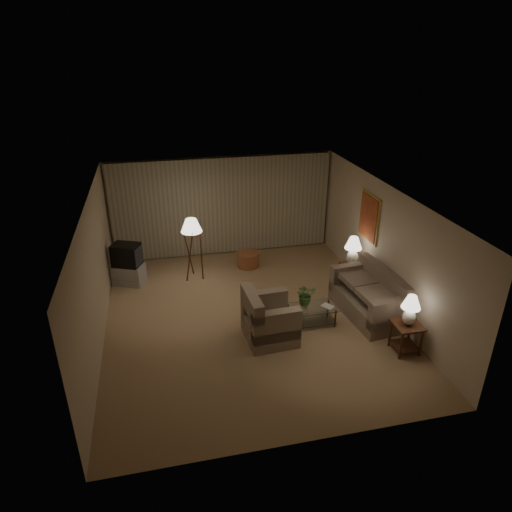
{
  "coord_description": "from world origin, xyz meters",
  "views": [
    {
      "loc": [
        -1.7,
        -8.15,
        5.4
      ],
      "look_at": [
        0.28,
        0.6,
        1.15
      ],
      "focal_mm": 32.0,
      "sensor_mm": 36.0,
      "label": 1
    }
  ],
  "objects_px": {
    "side_table_near": "(406,333)",
    "vase": "(305,305)",
    "floor_lamp": "(193,248)",
    "table_lamp_near": "(411,308)",
    "side_table_far": "(351,272)",
    "crt_tv": "(126,255)",
    "ottoman": "(248,259)",
    "coffee_table": "(312,313)",
    "armchair": "(270,320)",
    "table_lamp_far": "(353,248)",
    "tv_cabinet": "(129,274)",
    "sofa": "(368,298)"
  },
  "relations": [
    {
      "from": "ottoman",
      "to": "sofa",
      "type": "bearing_deg",
      "value": -54.87
    },
    {
      "from": "coffee_table",
      "to": "vase",
      "type": "bearing_deg",
      "value": -180.0
    },
    {
      "from": "sofa",
      "to": "crt_tv",
      "type": "xyz_separation_m",
      "value": [
        -5.05,
        2.58,
        0.36
      ]
    },
    {
      "from": "side_table_near",
      "to": "coffee_table",
      "type": "height_order",
      "value": "side_table_near"
    },
    {
      "from": "side_table_near",
      "to": "floor_lamp",
      "type": "xyz_separation_m",
      "value": [
        -3.62,
        3.87,
        0.42
      ]
    },
    {
      "from": "table_lamp_near",
      "to": "ottoman",
      "type": "bearing_deg",
      "value": 117.22
    },
    {
      "from": "side_table_far",
      "to": "vase",
      "type": "xyz_separation_m",
      "value": [
        -1.6,
        -1.35,
        0.09
      ]
    },
    {
      "from": "armchair",
      "to": "crt_tv",
      "type": "height_order",
      "value": "crt_tv"
    },
    {
      "from": "sofa",
      "to": "floor_lamp",
      "type": "bearing_deg",
      "value": -131.58
    },
    {
      "from": "table_lamp_far",
      "to": "tv_cabinet",
      "type": "xyz_separation_m",
      "value": [
        -5.2,
        1.33,
        -0.76
      ]
    },
    {
      "from": "table_lamp_near",
      "to": "crt_tv",
      "type": "xyz_separation_m",
      "value": [
        -5.2,
        3.93,
        -0.19
      ]
    },
    {
      "from": "side_table_near",
      "to": "side_table_far",
      "type": "bearing_deg",
      "value": 90.0
    },
    {
      "from": "crt_tv",
      "to": "armchair",
      "type": "bearing_deg",
      "value": -23.09
    },
    {
      "from": "table_lamp_near",
      "to": "ottoman",
      "type": "relative_size",
      "value": 1.06
    },
    {
      "from": "sofa",
      "to": "table_lamp_near",
      "type": "relative_size",
      "value": 3.29
    },
    {
      "from": "floor_lamp",
      "to": "ottoman",
      "type": "distance_m",
      "value": 1.62
    },
    {
      "from": "side_table_near",
      "to": "table_lamp_near",
      "type": "distance_m",
      "value": 0.55
    },
    {
      "from": "side_table_far",
      "to": "crt_tv",
      "type": "bearing_deg",
      "value": 165.63
    },
    {
      "from": "tv_cabinet",
      "to": "side_table_near",
      "type": "bearing_deg",
      "value": -13.51
    },
    {
      "from": "crt_tv",
      "to": "floor_lamp",
      "type": "height_order",
      "value": "floor_lamp"
    },
    {
      "from": "table_lamp_near",
      "to": "crt_tv",
      "type": "relative_size",
      "value": 0.81
    },
    {
      "from": "table_lamp_far",
      "to": "crt_tv",
      "type": "distance_m",
      "value": 5.37
    },
    {
      "from": "tv_cabinet",
      "to": "crt_tv",
      "type": "bearing_deg",
      "value": 0.0
    },
    {
      "from": "side_table_near",
      "to": "table_lamp_far",
      "type": "bearing_deg",
      "value": 90.0
    },
    {
      "from": "side_table_near",
      "to": "side_table_far",
      "type": "height_order",
      "value": "same"
    },
    {
      "from": "coffee_table",
      "to": "ottoman",
      "type": "bearing_deg",
      "value": 103.73
    },
    {
      "from": "ottoman",
      "to": "table_lamp_near",
      "type": "bearing_deg",
      "value": -62.78
    },
    {
      "from": "ottoman",
      "to": "side_table_far",
      "type": "bearing_deg",
      "value": -36.79
    },
    {
      "from": "side_table_near",
      "to": "ottoman",
      "type": "distance_m",
      "value": 4.76
    },
    {
      "from": "coffee_table",
      "to": "table_lamp_far",
      "type": "bearing_deg",
      "value": 43.03
    },
    {
      "from": "armchair",
      "to": "ottoman",
      "type": "distance_m",
      "value": 3.27
    },
    {
      "from": "tv_cabinet",
      "to": "ottoman",
      "type": "height_order",
      "value": "tv_cabinet"
    },
    {
      "from": "side_table_near",
      "to": "floor_lamp",
      "type": "height_order",
      "value": "floor_lamp"
    },
    {
      "from": "side_table_near",
      "to": "coffee_table",
      "type": "relative_size",
      "value": 0.58
    },
    {
      "from": "crt_tv",
      "to": "coffee_table",
      "type": "bearing_deg",
      "value": -11.96
    },
    {
      "from": "side_table_far",
      "to": "tv_cabinet",
      "type": "relative_size",
      "value": 0.71
    },
    {
      "from": "side_table_near",
      "to": "vase",
      "type": "height_order",
      "value": "side_table_near"
    },
    {
      "from": "side_table_near",
      "to": "vase",
      "type": "xyz_separation_m",
      "value": [
        -1.6,
        1.25,
        0.08
      ]
    },
    {
      "from": "side_table_near",
      "to": "coffee_table",
      "type": "distance_m",
      "value": 1.92
    },
    {
      "from": "table_lamp_near",
      "to": "table_lamp_far",
      "type": "distance_m",
      "value": 2.6
    },
    {
      "from": "side_table_far",
      "to": "ottoman",
      "type": "height_order",
      "value": "side_table_far"
    },
    {
      "from": "sofa",
      "to": "floor_lamp",
      "type": "height_order",
      "value": "floor_lamp"
    },
    {
      "from": "side_table_far",
      "to": "table_lamp_near",
      "type": "distance_m",
      "value": 2.66
    },
    {
      "from": "sofa",
      "to": "side_table_far",
      "type": "bearing_deg",
      "value": 167.49
    },
    {
      "from": "side_table_near",
      "to": "tv_cabinet",
      "type": "bearing_deg",
      "value": 142.9
    },
    {
      "from": "crt_tv",
      "to": "floor_lamp",
      "type": "bearing_deg",
      "value": 21.16
    },
    {
      "from": "sofa",
      "to": "side_table_far",
      "type": "distance_m",
      "value": 1.26
    },
    {
      "from": "side_table_near",
      "to": "tv_cabinet",
      "type": "height_order",
      "value": "side_table_near"
    },
    {
      "from": "sofa",
      "to": "tv_cabinet",
      "type": "relative_size",
      "value": 2.4
    },
    {
      "from": "armchair",
      "to": "table_lamp_far",
      "type": "distance_m",
      "value": 2.97
    }
  ]
}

